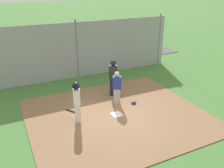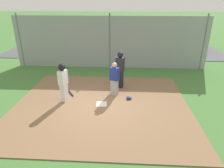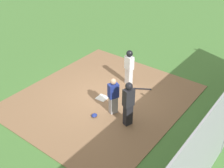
% 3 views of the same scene
% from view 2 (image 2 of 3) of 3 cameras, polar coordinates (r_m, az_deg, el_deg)
% --- Properties ---
extents(ground_plane, '(140.00, 140.00, 0.00)m').
position_cam_2_polar(ground_plane, '(8.42, -2.98, -6.00)').
color(ground_plane, '#477A38').
extents(dirt_infield, '(7.20, 6.40, 0.03)m').
position_cam_2_polar(dirt_infield, '(8.42, -2.98, -5.91)').
color(dirt_infield, '#896647').
rests_on(dirt_infield, ground_plane).
extents(home_plate, '(0.47, 0.47, 0.02)m').
position_cam_2_polar(home_plate, '(8.41, -2.99, -5.76)').
color(home_plate, white).
rests_on(home_plate, dirt_infield).
extents(catcher, '(0.46, 0.40, 1.54)m').
position_cam_2_polar(catcher, '(8.91, 0.71, 1.56)').
color(catcher, '#9E9EA3').
rests_on(catcher, dirt_infield).
extents(umpire, '(0.44, 0.37, 1.80)m').
position_cam_2_polar(umpire, '(9.64, 2.31, 4.26)').
color(umpire, black).
rests_on(umpire, dirt_infield).
extents(runner, '(0.36, 0.44, 1.67)m').
position_cam_2_polar(runner, '(8.54, -13.83, 1.07)').
color(runner, silver).
rests_on(runner, dirt_infield).
extents(baseball_bat, '(0.49, 0.72, 0.06)m').
position_cam_2_polar(baseball_bat, '(9.55, -11.86, -2.40)').
color(baseball_bat, black).
rests_on(baseball_bat, dirt_infield).
extents(catcher_mask, '(0.24, 0.20, 0.12)m').
position_cam_2_polar(catcher_mask, '(8.83, 4.87, -3.96)').
color(catcher_mask, navy).
rests_on(catcher_mask, dirt_infield).
extents(backstop_fence, '(12.00, 0.10, 3.35)m').
position_cam_2_polar(backstop_fence, '(12.65, -0.64, 11.74)').
color(backstop_fence, '#93999E').
rests_on(backstop_fence, ground_plane).
extents(parking_lot, '(18.00, 5.20, 0.04)m').
position_cam_2_polar(parking_lot, '(17.18, 0.38, 9.38)').
color(parking_lot, '#515156').
rests_on(parking_lot, ground_plane).
extents(parked_car_dark, '(4.23, 1.94, 1.28)m').
position_cam_2_polar(parked_car_dark, '(17.89, 18.29, 10.73)').
color(parked_car_dark, black).
rests_on(parked_car_dark, parking_lot).
extents(parked_car_silver, '(4.41, 2.36, 1.28)m').
position_cam_2_polar(parked_car_silver, '(17.39, -0.80, 11.54)').
color(parked_car_silver, '#B2B2B7').
rests_on(parked_car_silver, parking_lot).
extents(parked_car_blue, '(4.41, 2.36, 1.28)m').
position_cam_2_polar(parked_car_blue, '(17.87, -11.05, 11.44)').
color(parked_car_blue, '#28428C').
rests_on(parked_car_blue, parking_lot).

